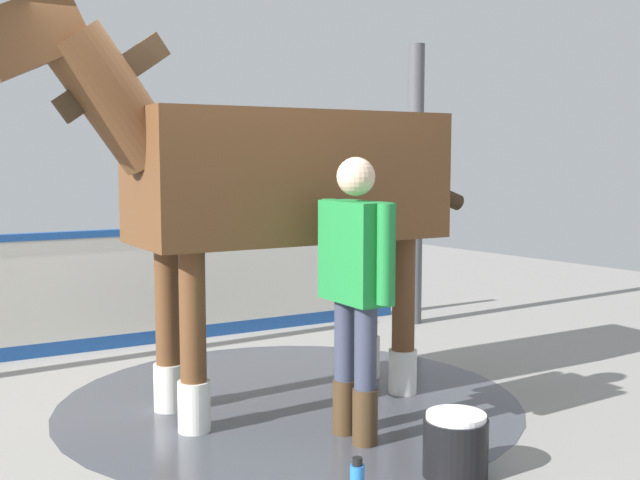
# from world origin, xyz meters

# --- Properties ---
(ground_plane) EXTENTS (16.00, 16.00, 0.02)m
(ground_plane) POSITION_xyz_m (0.00, 0.00, -0.01)
(ground_plane) COLOR gray
(wet_patch) EXTENTS (3.16, 3.16, 0.00)m
(wet_patch) POSITION_xyz_m (-0.39, 0.28, 0.00)
(wet_patch) COLOR #42444C
(wet_patch) RESTS_ON ground
(barrier_wall) EXTENTS (4.58, 0.65, 1.05)m
(barrier_wall) POSITION_xyz_m (-0.65, -1.81, 0.48)
(barrier_wall) COLOR silver
(barrier_wall) RESTS_ON ground
(roof_post_far) EXTENTS (0.16, 0.16, 2.78)m
(roof_post_far) POSITION_xyz_m (-2.85, -1.07, 1.39)
(roof_post_far) COLOR #4C4C51
(roof_post_far) RESTS_ON ground
(horse) EXTENTS (3.43, 1.09, 2.63)m
(horse) POSITION_xyz_m (-0.27, 0.27, 1.50)
(horse) COLOR brown
(horse) RESTS_ON ground
(handler) EXTENTS (0.27, 0.67, 1.67)m
(handler) POSITION_xyz_m (-0.29, 1.10, 0.97)
(handler) COLOR #47331E
(handler) RESTS_ON ground
(wash_bucket) EXTENTS (0.34, 0.34, 0.34)m
(wash_bucket) POSITION_xyz_m (-0.37, 1.85, 0.17)
(wash_bucket) COLOR black
(wash_bucket) RESTS_ON ground
(bottle_shampoo) EXTENTS (0.07, 0.07, 0.22)m
(bottle_shampoo) POSITION_xyz_m (-0.64, 1.77, 0.10)
(bottle_shampoo) COLOR #3399CC
(bottle_shampoo) RESTS_ON ground
(bottle_spray) EXTENTS (0.07, 0.07, 0.21)m
(bottle_spray) POSITION_xyz_m (0.23, 1.76, 0.10)
(bottle_spray) COLOR blue
(bottle_spray) RESTS_ON ground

